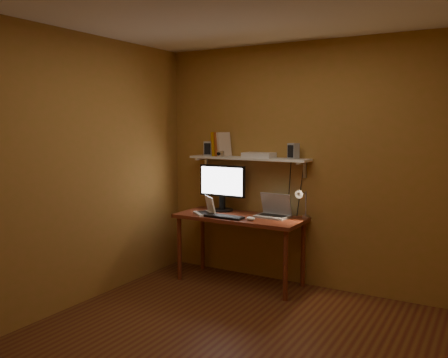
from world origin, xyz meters
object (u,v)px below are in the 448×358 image
Objects in this scene: laptop at (274,211)px; netbook at (207,209)px; monitor at (222,185)px; speaker_right at (293,151)px; keyboard at (224,217)px; mouse at (251,219)px; speaker_left at (208,149)px; desk at (240,223)px; desk_lamp at (302,200)px; wall_shelf at (248,159)px; shelf_camera at (220,154)px; router at (259,155)px.

laptop is 1.13× the size of netbook.
speaker_right is (0.85, 0.04, 0.41)m from monitor.
keyboard is 0.31m from mouse.
laptop reaches higher than keyboard.
speaker_left is (-0.86, 0.05, 0.64)m from laptop.
monitor is at bearing -160.35° from speaker_right.
monitor reaches higher than desk.
wall_shelf is at bearing 174.12° from desk_lamp.
wall_shelf is 8.45× the size of speaker_right.
wall_shelf reaches higher than keyboard.
mouse is at bearing -31.20° from monitor.
shelf_camera reaches higher than laptop.
keyboard is (0.27, -0.08, -0.04)m from netbook.
shelf_camera is at bearing -35.10° from speaker_left.
router reaches higher than monitor.
router reaches higher than laptop.
wall_shelf reaches higher than desk.
desk is 2.41× the size of monitor.
desk_lamp is at bearing -1.72° from monitor.
keyboard is at bearing -157.67° from desk_lamp.
shelf_camera reaches higher than monitor.
speaker_left reaches higher than monitor.
laptop is 0.90m from shelf_camera.
shelf_camera is at bearing 165.47° from mouse.
netbook is 1.92× the size of speaker_right.
desk_lamp is (0.66, -0.07, -0.40)m from wall_shelf.
keyboard is at bearing -163.09° from mouse.
netbook is at bearing -98.90° from monitor.
netbook is 0.96× the size of router.
router is at bearing 117.80° from mouse.
speaker_right is at bearing 63.25° from mouse.
monitor is (-0.32, 0.16, 0.38)m from desk.
laptop is 3.30× the size of shelf_camera.
mouse is (0.53, -0.33, -0.28)m from monitor.
shelf_camera is (-0.24, 0.31, 0.65)m from keyboard.
desk is 0.52m from monitor.
laptop is at bearing 21.17° from desk.
speaker_right reaches higher than mouse.
keyboard is 3.95× the size of shelf_camera.
wall_shelf is at bearing 90.00° from desk.
router is (0.12, 0.20, 0.74)m from desk.
router is (0.64, 0.02, -0.06)m from speaker_left.
wall_shelf is 3.73× the size of desk_lamp.
mouse is 0.28× the size of desk_lamp.
mouse is at bearing -109.70° from laptop.
netbook is at bearing -96.73° from shelf_camera.
desk_lamp is 0.52m from speaker_right.
mouse is at bearing -28.36° from shelf_camera.
mouse is at bearing 34.17° from netbook.
netbook is at bearing -158.24° from laptop.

